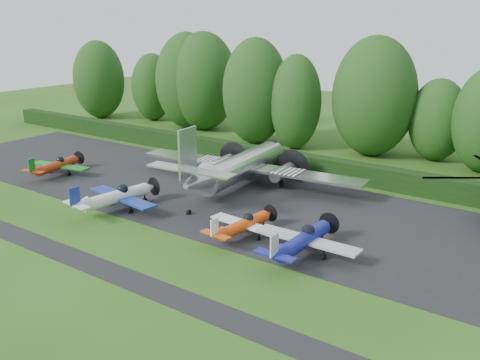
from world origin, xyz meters
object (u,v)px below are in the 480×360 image
Objects in this scene: transport_plane at (240,166)px; light_plane_blue at (303,240)px; light_plane_orange at (244,225)px; light_plane_red at (57,165)px; light_plane_white at (117,197)px.

transport_plane is 2.93× the size of light_plane_blue.
light_plane_orange is 5.15m from light_plane_blue.
light_plane_blue is at bearing -33.54° from transport_plane.
light_plane_red is at bearing 170.52° from light_plane_orange.
transport_plane is 12.24m from light_plane_white.
light_plane_blue is at bearing 6.85° from light_plane_red.
light_plane_red is 30.05m from light_plane_blue.
transport_plane is 3.48× the size of light_plane_orange.
light_plane_white is at bearing -177.75° from light_plane_orange.
transport_plane is 3.31× the size of light_plane_red.
light_plane_blue reaches higher than light_plane_red.
light_plane_orange is at bearing -0.74° from light_plane_white.
light_plane_white is 17.15m from light_plane_blue.
transport_plane is 19.19m from light_plane_red.
light_plane_blue is at bearing -3.78° from light_plane_white.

